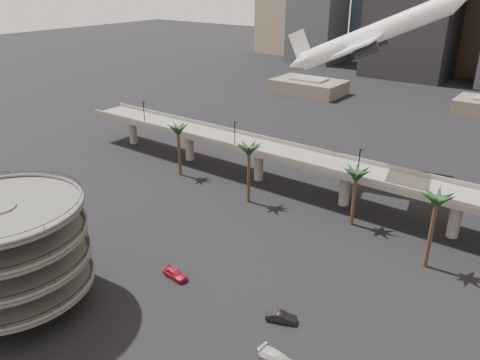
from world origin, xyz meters
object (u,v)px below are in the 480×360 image
Objects in this scene: car_a at (175,273)px; car_b at (281,317)px; parking_ramp at (8,247)px; overpass at (300,161)px; airborne_jet at (370,36)px; car_c at (277,359)px.

car_a reaches higher than car_b.
parking_ramp is 39.60m from car_b.
overpass is 44.33m from car_b.
car_b is at bearing -89.32° from airborne_jet.
parking_ramp is 60.46m from overpass.
parking_ramp is 4.32× the size of car_c.
car_b is 0.86× the size of car_c.
overpass is 27.78× the size of car_a.
overpass is 29.64m from airborne_jet.
car_b is (19.96, -39.02, -6.62)m from overpass.
airborne_jet is at bearing 55.23° from overpass.
car_a is 23.65m from car_c.
car_c is at bearing -87.31° from airborne_jet.
overpass is (13.00, 59.00, -2.50)m from parking_ramp.
car_b is at bearing -62.91° from overpass.
car_b is at bearing 32.55° from car_c.
car_a is 0.91× the size of car_c.
overpass is at bearing -137.05° from airborne_jet.
overpass is 52.15m from car_c.
car_c is at bearing -62.71° from overpass.
overpass is at bearing 5.66° from car_b.
car_a is (-7.53, -52.36, -32.42)m from airborne_jet.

